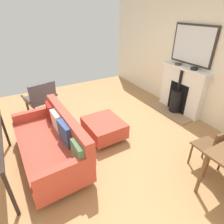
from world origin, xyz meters
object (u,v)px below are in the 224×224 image
object	(u,v)px
mantel_bowl_near	(178,64)
dining_chair_near_fireplace	(214,147)
armchair_accent	(41,97)
sofa	(53,143)
mantel_bowl_far	(194,68)
ottoman	(104,127)
fireplace	(180,93)

from	to	relation	value
mantel_bowl_near	dining_chair_near_fireplace	bearing A→B (deg)	60.07
armchair_accent	sofa	bearing A→B (deg)	84.41
mantel_bowl_near	mantel_bowl_far	distance (m)	0.45
sofa	dining_chair_near_fireplace	xyz separation A→B (m)	(-2.07, 1.47, 0.13)
dining_chair_near_fireplace	ottoman	bearing A→B (deg)	-57.05
mantel_bowl_near	mantel_bowl_far	size ratio (longest dim) A/B	1.02
fireplace	sofa	size ratio (longest dim) A/B	0.69
sofa	dining_chair_near_fireplace	bearing A→B (deg)	144.59
fireplace	ottoman	xyz separation A→B (m)	(2.12, 0.06, -0.27)
mantel_bowl_far	fireplace	bearing A→B (deg)	-87.88
mantel_bowl_near	ottoman	bearing A→B (deg)	7.49
mantel_bowl_far	dining_chair_near_fireplace	world-z (taller)	mantel_bowl_far
sofa	dining_chair_near_fireplace	distance (m)	2.54
sofa	ottoman	world-z (taller)	sofa
sofa	mantel_bowl_near	bearing A→B (deg)	-172.54
mantel_bowl_far	armchair_accent	world-z (taller)	mantel_bowl_far
sofa	ottoman	distance (m)	1.04
fireplace	mantel_bowl_near	world-z (taller)	mantel_bowl_near
mantel_bowl_far	sofa	distance (m)	3.26
mantel_bowl_near	ottoman	distance (m)	2.33
ottoman	armchair_accent	bearing A→B (deg)	-60.45
fireplace	mantel_bowl_near	distance (m)	0.68
mantel_bowl_near	mantel_bowl_far	xyz separation A→B (m)	(0.00, 0.45, 0.01)
mantel_bowl_near	mantel_bowl_far	world-z (taller)	mantel_bowl_far
fireplace	armchair_accent	xyz separation A→B (m)	(2.98, -1.47, -0.02)
sofa	fireplace	bearing A→B (deg)	-176.47
fireplace	mantel_bowl_far	distance (m)	0.69
fireplace	dining_chair_near_fireplace	distance (m)	1.98
mantel_bowl_near	fireplace	bearing A→B (deg)	87.78
ottoman	mantel_bowl_far	bearing A→B (deg)	175.44
mantel_bowl_near	mantel_bowl_far	bearing A→B (deg)	90.00
fireplace	dining_chair_near_fireplace	world-z (taller)	fireplace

